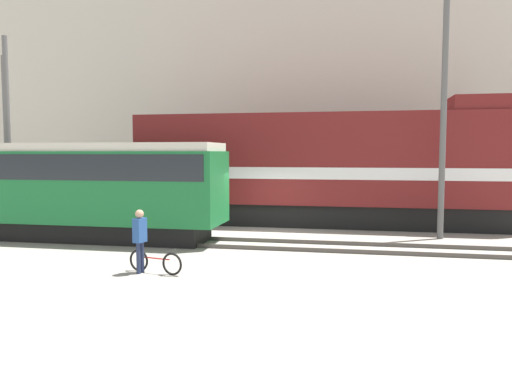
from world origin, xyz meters
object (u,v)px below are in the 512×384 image
(bicycle, at_px, (155,262))
(utility_pole_left, at_px, (7,141))
(utility_pole_right, at_px, (444,108))
(utility_pole_center, at_px, (8,132))
(freight_locomotive, at_px, (324,167))
(person, at_px, (140,235))
(streetcar, at_px, (85,185))

(bicycle, height_order, utility_pole_left, utility_pole_left)
(utility_pole_right, bearing_deg, utility_pole_center, 180.00)
(freight_locomotive, bearing_deg, utility_pole_right, -31.44)
(person, bearing_deg, utility_pole_center, 142.58)
(person, bearing_deg, freight_locomotive, 66.91)
(freight_locomotive, bearing_deg, streetcar, -146.84)
(utility_pole_left, bearing_deg, streetcar, -27.45)
(freight_locomotive, height_order, person, freight_locomotive)
(bicycle, distance_m, person, 0.84)
(freight_locomotive, height_order, streetcar, freight_locomotive)
(utility_pole_right, bearing_deg, utility_pole_left, 180.00)
(streetcar, bearing_deg, utility_pole_left, 152.55)
(freight_locomotive, bearing_deg, person, -113.09)
(freight_locomotive, bearing_deg, bicycle, -111.22)
(streetcar, bearing_deg, utility_pole_right, 12.02)
(utility_pole_center, height_order, utility_pole_right, utility_pole_right)
(utility_pole_center, xyz_separation_m, utility_pole_right, (18.27, 0.00, 0.73))
(freight_locomotive, bearing_deg, utility_pole_left, -168.66)
(utility_pole_center, distance_m, utility_pole_right, 18.29)
(person, relative_size, utility_pole_left, 0.23)
(utility_pole_center, bearing_deg, freight_locomotive, 11.39)
(utility_pole_left, bearing_deg, person, -37.23)
(freight_locomotive, height_order, utility_pole_left, utility_pole_left)
(streetcar, distance_m, utility_pole_right, 13.60)
(bicycle, height_order, utility_pole_center, utility_pole_center)
(freight_locomotive, xyz_separation_m, utility_pole_left, (-13.81, -2.77, 1.15))
(utility_pole_right, bearing_deg, streetcar, -167.98)
(freight_locomotive, xyz_separation_m, streetcar, (-8.48, -5.54, -0.54))
(utility_pole_left, bearing_deg, bicycle, -35.88)
(freight_locomotive, relative_size, streetcar, 1.59)
(freight_locomotive, xyz_separation_m, utility_pole_center, (-13.74, -2.77, 1.57))
(bicycle, distance_m, utility_pole_center, 12.81)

